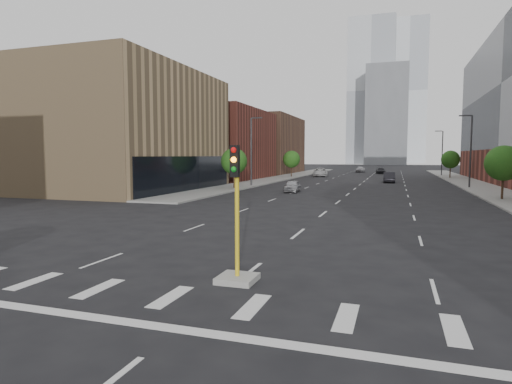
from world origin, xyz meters
The scene contains 21 objects.
sidewalk_left_far centered at (-15.00, 74.00, 0.07)m, with size 5.00×92.00×0.15m, color gray.
sidewalk_right_far centered at (15.00, 74.00, 0.07)m, with size 5.00×92.00×0.15m, color gray.
building_left_mid centered at (-27.50, 40.00, 7.00)m, with size 20.00×24.00×14.00m, color tan.
building_left_far_a centered at (-27.50, 66.00, 6.00)m, with size 20.00×22.00×12.00m, color brown.
building_left_far_b centered at (-27.50, 92.00, 6.50)m, with size 20.00×24.00×13.00m, color brown.
tower_left centered at (-8.00, 220.00, 35.00)m, with size 22.00×22.00×70.00m, color #B2B7BC.
tower_right centered at (10.00, 260.00, 40.00)m, with size 20.00×20.00×80.00m, color #B2B7BC.
tower_mid centered at (0.00, 200.00, 22.00)m, with size 18.00×18.00×44.00m, color slate.
median_traffic_signal centered at (0.00, 8.97, 0.97)m, with size 1.20×1.20×4.40m.
streetlight_right_a centered at (13.41, 55.00, 5.01)m, with size 1.60×0.22×9.07m.
streetlight_right_b centered at (13.41, 90.00, 5.01)m, with size 1.60×0.22×9.07m.
streetlight_left centered at (-13.41, 50.00, 5.01)m, with size 1.60×0.22×9.07m.
tree_left_near centered at (-14.00, 45.00, 3.39)m, with size 3.20×3.20×4.85m.
tree_left_far centered at (-14.00, 75.00, 3.39)m, with size 3.20×3.20×4.85m.
tree_right_near centered at (14.00, 40.00, 3.39)m, with size 3.20×3.20×4.85m.
tree_right_far centered at (14.00, 80.00, 3.39)m, with size 3.20×3.20×4.85m.
car_near_left centered at (-6.24, 43.00, 0.68)m, with size 1.59×3.96×1.35m, color #9D9DA2.
car_mid_right centered at (3.80, 64.29, 0.80)m, with size 1.69×4.84×1.60m, color black.
car_far_left centered at (-9.39, 80.07, 0.83)m, with size 2.75×5.97×1.66m, color #B3B3B3.
car_deep_right centered at (1.50, 96.49, 0.69)m, with size 1.93×4.75×1.38m, color black.
car_distant centered at (-3.56, 103.98, 0.75)m, with size 1.77×4.40×1.50m, color #B7B6BB.
Camera 1 is at (4.80, -3.68, 4.07)m, focal length 30.00 mm.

